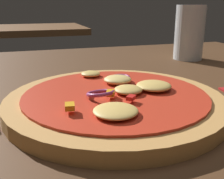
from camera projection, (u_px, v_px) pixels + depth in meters
dining_table at (113, 118)px, 0.38m from camera, size 1.14×1.03×0.04m
pizza at (117, 100)px, 0.37m from camera, size 0.29×0.29×0.03m
beer_glass at (189, 36)px, 0.68m from camera, size 0.07×0.07×0.13m
background_table at (20, 30)px, 1.65m from camera, size 0.77×0.52×0.04m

